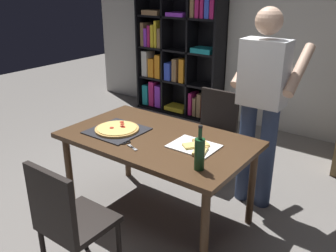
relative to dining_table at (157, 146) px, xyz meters
name	(u,v)px	position (x,y,z in m)	size (l,w,h in m)	color
ground_plane	(158,215)	(0.00, 0.00, -0.67)	(12.00, 12.00, 0.00)	gray
back_wall	(281,26)	(0.00, 2.60, 0.73)	(6.40, 0.10, 2.80)	silver
dining_table	(157,146)	(0.00, 0.00, 0.00)	(1.54, 0.91, 0.75)	#4C331E
chair_near_camera	(67,218)	(0.00, -0.94, -0.16)	(0.42, 0.42, 0.90)	black
chair_far_side	(213,129)	(0.00, 0.94, -0.16)	(0.42, 0.42, 0.90)	black
bookshelf	(178,55)	(-1.45, 2.38, 0.22)	(1.40, 0.35, 1.95)	black
person_serving_pizza	(262,99)	(0.57, 0.72, 0.33)	(0.55, 0.54, 1.75)	#38476B
pepperoni_pizza_on_tray	(117,130)	(-0.35, -0.10, 0.09)	(0.43, 0.43, 0.04)	#2D2D33
pizza_slices_on_towel	(196,146)	(0.36, 0.02, 0.09)	(0.36, 0.29, 0.03)	white
wine_bottle	(200,153)	(0.56, -0.26, 0.20)	(0.07, 0.07, 0.32)	#194723
kitchen_scissors	(128,144)	(-0.09, -0.25, 0.08)	(0.20, 0.12, 0.01)	silver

